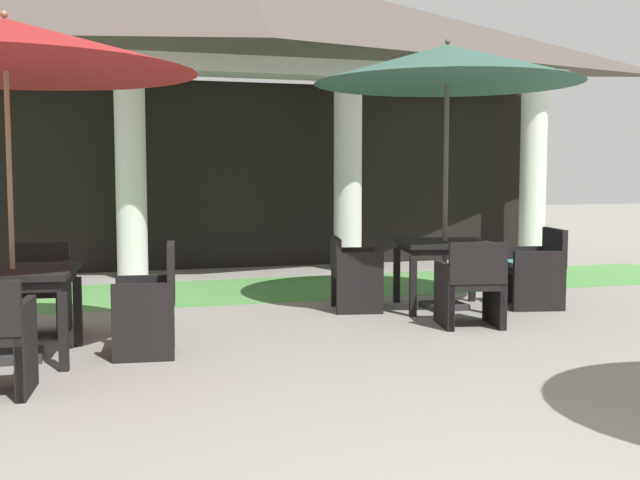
# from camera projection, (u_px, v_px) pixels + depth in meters

# --- Properties ---
(background_pavilion) EXTENTS (10.88, 2.60, 4.49)m
(background_pavilion) POSITION_uv_depth(u_px,v_px,m) (241.00, 39.00, 11.37)
(background_pavilion) COLOR white
(background_pavilion) RESTS_ON ground
(lawn_strip) EXTENTS (12.68, 2.12, 0.01)m
(lawn_strip) POSITION_uv_depth(u_px,v_px,m) (269.00, 289.00, 10.07)
(lawn_strip) COLOR #519347
(lawn_strip) RESTS_ON ground
(patio_table_near_foreground) EXTENTS (1.14, 1.14, 0.75)m
(patio_table_near_foreground) POSITION_uv_depth(u_px,v_px,m) (445.00, 250.00, 8.60)
(patio_table_near_foreground) COLOR black
(patio_table_near_foreground) RESTS_ON ground
(patio_umbrella_near_foreground) EXTENTS (2.90, 2.90, 2.94)m
(patio_umbrella_near_foreground) POSITION_uv_depth(u_px,v_px,m) (447.00, 65.00, 8.43)
(patio_umbrella_near_foreground) COLOR #2D2D2D
(patio_umbrella_near_foreground) RESTS_ON ground
(patio_chair_near_foreground_south) EXTENTS (0.68, 0.69, 0.85)m
(patio_chair_near_foreground_south) POSITION_uv_depth(u_px,v_px,m) (471.00, 286.00, 7.61)
(patio_chair_near_foreground_south) COLOR black
(patio_chair_near_foreground_south) RESTS_ON ground
(patio_chair_near_foreground_west) EXTENTS (0.62, 0.68, 0.80)m
(patio_chair_near_foreground_west) POSITION_uv_depth(u_px,v_px,m) (354.00, 274.00, 8.53)
(patio_chair_near_foreground_west) COLOR black
(patio_chair_near_foreground_west) RESTS_ON ground
(patio_chair_near_foreground_east) EXTENTS (0.70, 0.71, 0.88)m
(patio_chair_near_foreground_east) POSITION_uv_depth(u_px,v_px,m) (534.00, 270.00, 8.71)
(patio_chair_near_foreground_east) COLOR black
(patio_chair_near_foreground_east) RESTS_ON ground
(patio_table_mid_left) EXTENTS (1.04, 1.04, 0.74)m
(patio_table_mid_left) POSITION_uv_depth(u_px,v_px,m) (13.00, 281.00, 6.22)
(patio_table_mid_left) COLOR black
(patio_table_mid_left) RESTS_ON ground
(patio_umbrella_mid_left) EXTENTS (2.97, 2.97, 2.75)m
(patio_umbrella_mid_left) POSITION_uv_depth(u_px,v_px,m) (5.00, 46.00, 6.06)
(patio_umbrella_mid_left) COLOR #2D2D2D
(patio_umbrella_mid_left) RESTS_ON ground
(patio_chair_mid_left_east) EXTENTS (0.56, 0.61, 0.92)m
(patio_chair_mid_left_east) POSITION_uv_depth(u_px,v_px,m) (149.00, 305.00, 6.43)
(patio_chair_mid_left_east) COLOR black
(patio_chair_mid_left_east) RESTS_ON ground
(patio_chair_mid_left_north) EXTENTS (0.61, 0.64, 0.84)m
(patio_chair_mid_left_north) POSITION_uv_depth(u_px,v_px,m) (37.00, 291.00, 7.27)
(patio_chair_mid_left_north) COLOR black
(patio_chair_mid_left_north) RESTS_ON ground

